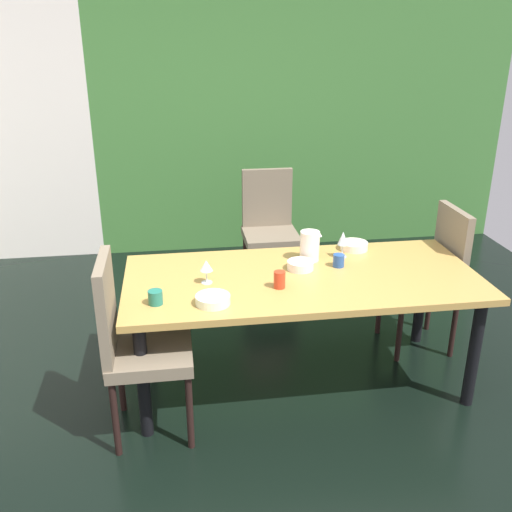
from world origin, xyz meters
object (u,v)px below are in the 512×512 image
(cup_near_shelf, at_px, (339,261))
(pitcher_center, at_px, (310,246))
(cup_south, at_px, (155,297))
(dining_table, at_px, (302,287))
(chair_right_far, at_px, (432,271))
(chair_left_near, at_px, (133,339))
(wine_glass_left, at_px, (343,239))
(serving_bowl_west, at_px, (354,246))
(cup_right, at_px, (280,280))
(wine_glass_north, at_px, (206,266))
(serving_bowl_front, at_px, (300,265))
(chair_head_far, at_px, (269,224))
(serving_bowl_east, at_px, (213,300))

(cup_near_shelf, distance_m, pitcher_center, 0.21)
(cup_near_shelf, height_order, cup_south, cup_near_shelf)
(dining_table, distance_m, pitcher_center, 0.30)
(dining_table, xyz_separation_m, cup_near_shelf, (0.25, 0.11, 0.11))
(chair_right_far, relative_size, chair_left_near, 0.96)
(chair_left_near, xyz_separation_m, wine_glass_left, (1.29, 0.58, 0.28))
(chair_left_near, distance_m, pitcher_center, 1.24)
(chair_left_near, distance_m, serving_bowl_west, 1.58)
(wine_glass_left, bearing_deg, cup_south, -156.81)
(cup_right, relative_size, cup_south, 1.26)
(dining_table, height_order, cup_south, cup_south)
(wine_glass_north, height_order, cup_right, wine_glass_north)
(serving_bowl_front, xyz_separation_m, cup_south, (-0.86, -0.34, 0.01))
(serving_bowl_front, relative_size, cup_near_shelf, 2.06)
(pitcher_center, bearing_deg, dining_table, -112.46)
(serving_bowl_front, relative_size, cup_south, 2.07)
(cup_near_shelf, height_order, pitcher_center, pitcher_center)
(cup_near_shelf, bearing_deg, serving_bowl_west, 55.73)
(serving_bowl_front, bearing_deg, wine_glass_north, -168.64)
(wine_glass_north, bearing_deg, chair_head_far, 67.25)
(dining_table, relative_size, pitcher_center, 10.94)
(chair_right_far, distance_m, serving_bowl_east, 1.65)
(serving_bowl_front, bearing_deg, cup_south, -158.07)
(wine_glass_left, relative_size, wine_glass_north, 1.23)
(wine_glass_left, bearing_deg, chair_head_far, 102.57)
(dining_table, xyz_separation_m, cup_right, (-0.16, -0.14, 0.12))
(dining_table, relative_size, chair_left_near, 2.02)
(serving_bowl_front, height_order, cup_near_shelf, cup_near_shelf)
(chair_head_far, bearing_deg, serving_bowl_front, 88.35)
(wine_glass_left, distance_m, cup_near_shelf, 0.18)
(cup_near_shelf, relative_size, cup_south, 1.01)
(chair_left_near, bearing_deg, cup_right, 102.83)
(dining_table, xyz_separation_m, pitcher_center, (0.10, 0.23, 0.17))
(chair_head_far, xyz_separation_m, pitcher_center, (0.05, -1.21, 0.26))
(chair_left_near, xyz_separation_m, pitcher_center, (1.07, 0.56, 0.25))
(chair_left_near, xyz_separation_m, serving_bowl_west, (1.40, 0.70, 0.18))
(cup_right, bearing_deg, serving_bowl_east, -159.20)
(chair_head_far, distance_m, wine_glass_north, 1.60)
(cup_right, bearing_deg, chair_left_near, -167.17)
(serving_bowl_west, bearing_deg, chair_head_far, 109.64)
(wine_glass_north, xyz_separation_m, pitcher_center, (0.66, 0.25, -0.01))
(cup_south, height_order, pitcher_center, pitcher_center)
(wine_glass_north, distance_m, serving_bowl_west, 1.07)
(dining_table, relative_size, cup_right, 21.29)
(chair_right_far, relative_size, serving_bowl_front, 6.19)
(chair_head_far, distance_m, cup_near_shelf, 1.36)
(pitcher_center, bearing_deg, cup_near_shelf, -40.32)
(cup_right, bearing_deg, wine_glass_left, 39.46)
(cup_south, bearing_deg, chair_head_far, 62.04)
(cup_right, xyz_separation_m, pitcher_center, (0.26, 0.38, 0.05))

